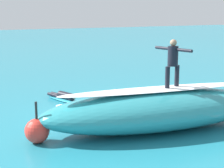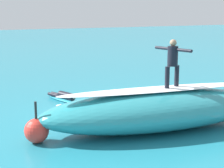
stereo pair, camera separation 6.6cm
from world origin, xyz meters
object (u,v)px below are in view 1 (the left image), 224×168
(surfer_riding, at_px, (173,60))
(buoy_marker, at_px, (37,131))
(surfboard_paddling, at_px, (66,100))
(surfboard_riding, at_px, (172,88))
(surfer_paddling, at_px, (64,95))

(surfer_riding, relative_size, buoy_marker, 1.26)
(surfboard_paddling, height_order, buoy_marker, buoy_marker)
(surfboard_riding, relative_size, buoy_marker, 1.54)
(surfer_riding, height_order, buoy_marker, surfer_riding)
(surfer_riding, bearing_deg, buoy_marker, -21.32)
(surfer_riding, distance_m, surfer_paddling, 5.87)
(buoy_marker, bearing_deg, surfer_riding, 173.24)
(surfboard_riding, distance_m, surfer_paddling, 5.60)
(surfer_riding, xyz_separation_m, surfboard_paddling, (2.02, -4.96, -2.27))
(surfboard_riding, xyz_separation_m, surfer_riding, (0.00, -0.00, 0.96))
(surfboard_riding, bearing_deg, surfboard_paddling, -82.37)
(surfer_riding, height_order, surfer_paddling, surfer_riding)
(surfboard_riding, bearing_deg, surfer_paddling, -82.41)
(surfboard_riding, distance_m, surfboard_paddling, 5.51)
(surfer_riding, xyz_separation_m, buoy_marker, (4.46, -0.53, -1.93))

